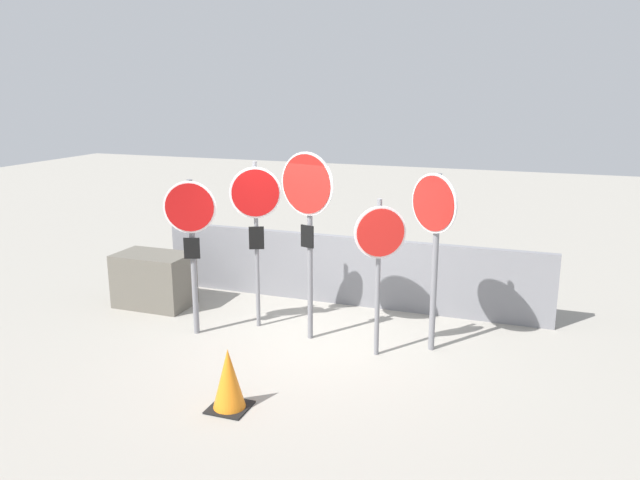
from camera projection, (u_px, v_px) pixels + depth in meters
name	position (u px, v px, depth m)	size (l,w,h in m)	color
ground_plane	(311.00, 341.00, 8.84)	(40.00, 40.00, 0.00)	gray
fence_back	(346.00, 270.00, 10.22)	(6.52, 0.12, 1.14)	slate
stop_sign_0	(191.00, 228.00, 8.70)	(0.70, 0.29, 2.26)	slate
stop_sign_1	(256.00, 209.00, 8.92)	(0.68, 0.34, 2.48)	slate
stop_sign_2	(308.00, 206.00, 8.44)	(0.83, 0.28, 2.67)	slate
stop_sign_3	(380.00, 246.00, 7.99)	(0.60, 0.37, 2.12)	slate
stop_sign_4	(434.00, 227.00, 8.11)	(0.66, 0.46, 2.43)	slate
traffic_cone_0	(229.00, 379.00, 6.90)	(0.44, 0.44, 0.71)	black
storage_crate	(154.00, 280.00, 10.17)	(1.20, 0.74, 0.87)	#605B51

